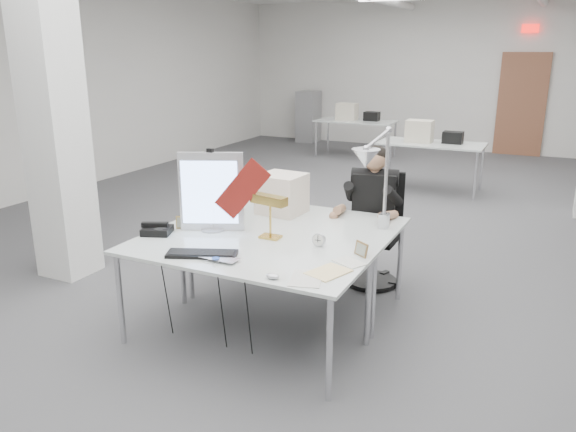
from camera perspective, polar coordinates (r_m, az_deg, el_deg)
name	(u,v)px	position (r m, az deg, el deg)	size (l,w,h in m)	color
room_shell	(366,94)	(6.26, 7.95, 12.20)	(10.04, 14.04, 3.24)	#454547
desk_main	(243,252)	(4.09, -4.64, -3.70)	(1.80, 0.90, 0.03)	silver
desk_second	(295,220)	(4.85, 0.72, -0.38)	(1.80, 0.90, 0.03)	silver
bg_desk_a	(431,144)	(9.09, 14.37, 7.13)	(1.60, 0.80, 0.03)	silver
bg_desk_b	(356,121)	(11.71, 6.92, 9.55)	(1.60, 0.80, 0.03)	silver
filing_cabinet	(308,117)	(13.68, 2.08, 10.06)	(0.45, 0.55, 1.20)	gray
office_chair	(374,229)	(5.28, 8.70, -1.34)	(0.54, 0.54, 1.10)	black
seated_person	(374,194)	(5.14, 8.70, 2.22)	(0.50, 0.62, 0.93)	black
monitor	(212,192)	(4.50, -7.77, 2.46)	(0.51, 0.05, 0.63)	silver
pennant	(242,189)	(4.29, -4.65, 2.75)	(0.47, 0.01, 0.20)	maroon
keyboard	(202,254)	(4.02, -8.72, -3.83)	(0.50, 0.17, 0.02)	black
laptop	(216,261)	(3.89, -7.36, -4.54)	(0.29, 0.18, 0.02)	#B6B6BB
mouse	(273,276)	(3.59, -1.56, -6.13)	(0.09, 0.06, 0.04)	silver
bankers_lamp	(270,218)	(4.30, -1.81, -0.16)	(0.29, 0.12, 0.33)	gold
desk_phone	(157,230)	(4.56, -13.14, -1.43)	(0.22, 0.20, 0.05)	black
picture_frame_left	(184,222)	(4.64, -10.51, -0.62)	(0.13, 0.01, 0.10)	#AB8D49
picture_frame_right	(361,249)	(4.00, 7.45, -3.34)	(0.13, 0.01, 0.10)	olive
desk_clock	(319,240)	(4.16, 3.16, -2.41)	(0.10, 0.10, 0.03)	silver
paper_stack_a	(306,278)	(3.59, 1.87, -6.35)	(0.20, 0.29, 0.01)	silver
paper_stack_b	(328,272)	(3.69, 4.13, -5.71)	(0.20, 0.28, 0.01)	#F9DA95
paper_stack_c	(349,262)	(3.87, 6.23, -4.70)	(0.21, 0.14, 0.01)	silver
beige_monitor	(282,194)	(4.96, -0.61, 2.28)	(0.37, 0.35, 0.35)	beige
architect_lamp	(377,183)	(4.31, 9.01, 3.32)	(0.23, 0.67, 0.86)	#BCBCC1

